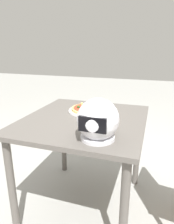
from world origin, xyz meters
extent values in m
plane|color=#9E9E99|center=(0.00, 0.00, 0.00)|extent=(14.00, 14.00, 0.00)
cube|color=#5B5651|center=(0.00, 0.00, 0.74)|extent=(0.85, 0.93, 0.03)
cylinder|color=#5B5651|center=(-0.37, -0.41, 0.36)|extent=(0.05, 0.05, 0.73)
cylinder|color=#5B5651|center=(0.37, -0.41, 0.36)|extent=(0.05, 0.05, 0.73)
cylinder|color=#5B5651|center=(-0.37, 0.41, 0.36)|extent=(0.05, 0.05, 0.73)
cylinder|color=#5B5651|center=(0.37, 0.41, 0.36)|extent=(0.05, 0.05, 0.73)
cylinder|color=white|center=(0.01, -0.16, 0.76)|extent=(0.33, 0.33, 0.01)
cylinder|color=tan|center=(0.01, -0.16, 0.78)|extent=(0.29, 0.29, 0.02)
cylinder|color=red|center=(0.01, -0.16, 0.79)|extent=(0.25, 0.25, 0.00)
sphere|color=#234C1E|center=(0.09, -0.12, 0.80)|extent=(0.03, 0.03, 0.03)
sphere|color=#234C1E|center=(-0.03, -0.09, 0.80)|extent=(0.02, 0.02, 0.02)
sphere|color=#234C1E|center=(0.00, -0.12, 0.80)|extent=(0.03, 0.03, 0.03)
sphere|color=#234C1E|center=(-0.01, -0.14, 0.80)|extent=(0.04, 0.04, 0.04)
cylinder|color=#E0D172|center=(0.01, -0.12, 0.80)|extent=(0.03, 0.03, 0.02)
cylinder|color=#E0D172|center=(0.02, -0.18, 0.80)|extent=(0.02, 0.02, 0.01)
cylinder|color=#E0D172|center=(-0.08, -0.20, 0.80)|extent=(0.02, 0.02, 0.02)
cylinder|color=#E0D172|center=(0.10, -0.22, 0.80)|extent=(0.02, 0.02, 0.02)
sphere|color=silver|center=(-0.19, 0.31, 0.87)|extent=(0.23, 0.23, 0.23)
cylinder|color=silver|center=(-0.19, 0.31, 0.77)|extent=(0.19, 0.19, 0.02)
cube|color=black|center=(-0.19, 0.41, 0.88)|extent=(0.15, 0.02, 0.08)
camera|label=1|loc=(-0.46, 1.33, 1.25)|focal=33.04mm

